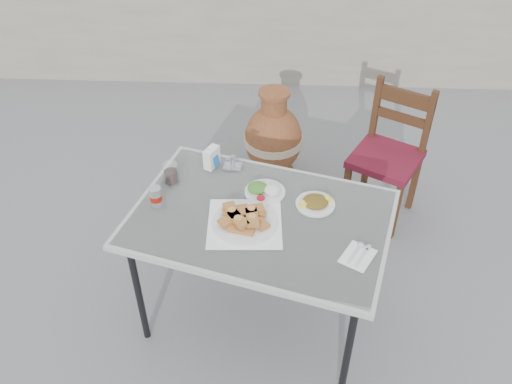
{
  "coord_description": "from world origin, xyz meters",
  "views": [
    {
      "loc": [
        -0.11,
        -1.88,
        2.31
      ],
      "look_at": [
        -0.2,
        -0.05,
        0.79
      ],
      "focal_mm": 38.0,
      "sensor_mm": 36.0,
      "label": 1
    }
  ],
  "objects_px": {
    "condiment_caddy": "(233,164)",
    "terracotta_urn": "(273,140)",
    "cola_glass": "(171,174)",
    "cafe_table": "(260,224)",
    "napkin_holder": "(212,158)",
    "salad_rice_plate": "(265,190)",
    "soda_can": "(156,197)",
    "salad_chopped_plate": "(315,202)",
    "pide_plate": "(245,219)",
    "chair": "(388,154)"
  },
  "relations": [
    {
      "from": "salad_rice_plate",
      "to": "salad_chopped_plate",
      "type": "xyz_separation_m",
      "value": [
        0.23,
        -0.07,
        -0.0
      ]
    },
    {
      "from": "soda_can",
      "to": "cafe_table",
      "type": "bearing_deg",
      "value": -6.28
    },
    {
      "from": "cafe_table",
      "to": "chair",
      "type": "bearing_deg",
      "value": 49.91
    },
    {
      "from": "chair",
      "to": "terracotta_urn",
      "type": "distance_m",
      "value": 0.76
    },
    {
      "from": "pide_plate",
      "to": "terracotta_urn",
      "type": "distance_m",
      "value": 1.28
    },
    {
      "from": "cafe_table",
      "to": "chair",
      "type": "distance_m",
      "value": 1.15
    },
    {
      "from": "pide_plate",
      "to": "condiment_caddy",
      "type": "height_order",
      "value": "pide_plate"
    },
    {
      "from": "salad_chopped_plate",
      "to": "cafe_table",
      "type": "bearing_deg",
      "value": -160.93
    },
    {
      "from": "salad_chopped_plate",
      "to": "chair",
      "type": "height_order",
      "value": "chair"
    },
    {
      "from": "salad_rice_plate",
      "to": "napkin_holder",
      "type": "xyz_separation_m",
      "value": [
        -0.27,
        0.2,
        0.04
      ]
    },
    {
      "from": "salad_chopped_plate",
      "to": "condiment_caddy",
      "type": "relative_size",
      "value": 1.85
    },
    {
      "from": "cafe_table",
      "to": "salad_rice_plate",
      "type": "xyz_separation_m",
      "value": [
        0.01,
        0.16,
        0.07
      ]
    },
    {
      "from": "condiment_caddy",
      "to": "chair",
      "type": "xyz_separation_m",
      "value": [
        0.88,
        0.52,
        -0.28
      ]
    },
    {
      "from": "cafe_table",
      "to": "chair",
      "type": "relative_size",
      "value": 1.55
    },
    {
      "from": "condiment_caddy",
      "to": "terracotta_urn",
      "type": "bearing_deg",
      "value": 76.77
    },
    {
      "from": "cola_glass",
      "to": "condiment_caddy",
      "type": "distance_m",
      "value": 0.31
    },
    {
      "from": "cola_glass",
      "to": "napkin_holder",
      "type": "height_order",
      "value": "napkin_holder"
    },
    {
      "from": "salad_rice_plate",
      "to": "cafe_table",
      "type": "bearing_deg",
      "value": -94.72
    },
    {
      "from": "soda_can",
      "to": "condiment_caddy",
      "type": "distance_m",
      "value": 0.44
    },
    {
      "from": "salad_chopped_plate",
      "to": "cola_glass",
      "type": "distance_m",
      "value": 0.7
    },
    {
      "from": "pide_plate",
      "to": "napkin_holder",
      "type": "relative_size",
      "value": 3.17
    },
    {
      "from": "pide_plate",
      "to": "napkin_holder",
      "type": "bearing_deg",
      "value": 114.51
    },
    {
      "from": "cafe_table",
      "to": "pide_plate",
      "type": "height_order",
      "value": "pide_plate"
    },
    {
      "from": "cola_glass",
      "to": "terracotta_urn",
      "type": "height_order",
      "value": "cola_glass"
    },
    {
      "from": "cafe_table",
      "to": "salad_chopped_plate",
      "type": "bearing_deg",
      "value": 19.07
    },
    {
      "from": "soda_can",
      "to": "cola_glass",
      "type": "bearing_deg",
      "value": 77.78
    },
    {
      "from": "salad_chopped_plate",
      "to": "condiment_caddy",
      "type": "distance_m",
      "value": 0.48
    },
    {
      "from": "condiment_caddy",
      "to": "pide_plate",
      "type": "bearing_deg",
      "value": -78.26
    },
    {
      "from": "cafe_table",
      "to": "condiment_caddy",
      "type": "distance_m",
      "value": 0.39
    },
    {
      "from": "cola_glass",
      "to": "condiment_caddy",
      "type": "height_order",
      "value": "cola_glass"
    },
    {
      "from": "cafe_table",
      "to": "chair",
      "type": "height_order",
      "value": "chair"
    },
    {
      "from": "terracotta_urn",
      "to": "condiment_caddy",
      "type": "bearing_deg",
      "value": -103.23
    },
    {
      "from": "cafe_table",
      "to": "salad_chopped_plate",
      "type": "height_order",
      "value": "salad_chopped_plate"
    },
    {
      "from": "soda_can",
      "to": "napkin_holder",
      "type": "height_order",
      "value": "napkin_holder"
    },
    {
      "from": "pide_plate",
      "to": "cola_glass",
      "type": "bearing_deg",
      "value": 142.68
    },
    {
      "from": "cafe_table",
      "to": "napkin_holder",
      "type": "relative_size",
      "value": 12.34
    },
    {
      "from": "pide_plate",
      "to": "condiment_caddy",
      "type": "distance_m",
      "value": 0.41
    },
    {
      "from": "salad_rice_plate",
      "to": "soda_can",
      "type": "bearing_deg",
      "value": -167.49
    },
    {
      "from": "napkin_holder",
      "to": "condiment_caddy",
      "type": "distance_m",
      "value": 0.11
    },
    {
      "from": "napkin_holder",
      "to": "chair",
      "type": "bearing_deg",
      "value": 53.93
    },
    {
      "from": "cola_glass",
      "to": "napkin_holder",
      "type": "relative_size",
      "value": 0.96
    },
    {
      "from": "pide_plate",
      "to": "condiment_caddy",
      "type": "xyz_separation_m",
      "value": [
        -0.08,
        0.4,
        -0.01
      ]
    },
    {
      "from": "salad_chopped_plate",
      "to": "chair",
      "type": "xyz_separation_m",
      "value": [
        0.48,
        0.78,
        -0.27
      ]
    },
    {
      "from": "cafe_table",
      "to": "salad_rice_plate",
      "type": "height_order",
      "value": "salad_rice_plate"
    },
    {
      "from": "salad_rice_plate",
      "to": "napkin_holder",
      "type": "height_order",
      "value": "napkin_holder"
    },
    {
      "from": "salad_rice_plate",
      "to": "condiment_caddy",
      "type": "xyz_separation_m",
      "value": [
        -0.16,
        0.19,
        0.0
      ]
    },
    {
      "from": "cafe_table",
      "to": "terracotta_urn",
      "type": "distance_m",
      "value": 1.21
    },
    {
      "from": "salad_chopped_plate",
      "to": "soda_can",
      "type": "distance_m",
      "value": 0.72
    },
    {
      "from": "cafe_table",
      "to": "soda_can",
      "type": "xyz_separation_m",
      "value": [
        -0.47,
        0.05,
        0.1
      ]
    },
    {
      "from": "cafe_table",
      "to": "salad_rice_plate",
      "type": "distance_m",
      "value": 0.17
    }
  ]
}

